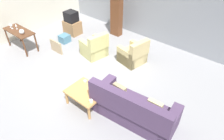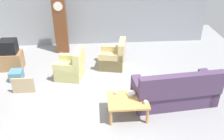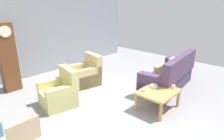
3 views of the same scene
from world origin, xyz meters
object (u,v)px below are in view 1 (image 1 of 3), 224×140
object	(u,v)px
tv_crt	(71,16)
glass_dome_cloche	(22,32)
bowl_white_stacked	(93,88)
cup_white_porcelain	(91,101)
wine_glass_mid	(11,25)
coffee_table_wood	(86,93)
armchair_olive_near	(95,48)
framed_picture_leaning	(56,47)
console_table_dark	(19,33)
couch_floral	(133,109)
wine_glass_short	(16,26)
cup_blue_rimmed	(99,96)
grandfather_clock	(117,13)
storage_box_blue	(65,38)
armchair_olive_far	(133,55)
tv_stand_cabinet	(72,27)
wine_glass_tall	(10,25)
cup_cream_tall	(85,81)

from	to	relation	value
tv_crt	glass_dome_cloche	distance (m)	2.12
glass_dome_cloche	bowl_white_stacked	size ratio (longest dim) A/B	0.94
cup_white_porcelain	wine_glass_mid	xyz separation A→B (m)	(-4.62, 0.60, 0.40)
coffee_table_wood	cup_white_porcelain	distance (m)	0.44
armchair_olive_near	cup_white_porcelain	world-z (taller)	armchair_olive_near
glass_dome_cloche	armchair_olive_near	bearing A→B (deg)	34.44
framed_picture_leaning	glass_dome_cloche	world-z (taller)	glass_dome_cloche
console_table_dark	bowl_white_stacked	bearing A→B (deg)	-4.29
couch_floral	tv_crt	distance (m)	5.16
bowl_white_stacked	wine_glass_short	size ratio (longest dim) A/B	0.91
cup_blue_rimmed	coffee_table_wood	bearing A→B (deg)	-170.12
grandfather_clock	cup_white_porcelain	bearing A→B (deg)	-59.38
glass_dome_cloche	bowl_white_stacked	world-z (taller)	glass_dome_cloche
armchair_olive_near	storage_box_blue	world-z (taller)	armchair_olive_near
armchair_olive_near	cup_white_porcelain	bearing A→B (deg)	-48.06
cup_white_porcelain	bowl_white_stacked	world-z (taller)	cup_white_porcelain
armchair_olive_far	framed_picture_leaning	bearing A→B (deg)	-153.65
tv_stand_cabinet	wine_glass_short	xyz separation A→B (m)	(-0.68, -2.03, 0.62)
wine_glass_tall	wine_glass_short	bearing A→B (deg)	13.77
couch_floral	armchair_olive_far	xyz separation A→B (m)	(-1.42, 2.04, -0.05)
tv_crt	cup_blue_rimmed	world-z (taller)	tv_crt
couch_floral	wine_glass_tall	distance (m)	5.68
couch_floral	cup_blue_rimmed	size ratio (longest dim) A/B	29.10
coffee_table_wood	wine_glass_short	distance (m)	4.14
console_table_dark	grandfather_clock	distance (m)	3.79
coffee_table_wood	armchair_olive_near	bearing A→B (deg)	128.03
cup_cream_tall	wine_glass_tall	bearing A→B (deg)	177.29
wine_glass_mid	glass_dome_cloche	bearing A→B (deg)	1.34
storage_box_blue	cup_cream_tall	bearing A→B (deg)	-29.33
wine_glass_tall	wine_glass_mid	world-z (taller)	wine_glass_mid
coffee_table_wood	storage_box_blue	size ratio (longest dim) A/B	2.55
storage_box_blue	wine_glass_short	distance (m)	1.81
console_table_dark	glass_dome_cloche	xyz separation A→B (m)	(0.34, -0.05, 0.20)
tv_crt	bowl_white_stacked	bearing A→B (deg)	-33.94
armchair_olive_near	bowl_white_stacked	size ratio (longest dim) A/B	4.91
tv_stand_cabinet	storage_box_blue	size ratio (longest dim) A/B	1.81
bowl_white_stacked	coffee_table_wood	bearing A→B (deg)	-119.65
tv_stand_cabinet	wine_glass_tall	world-z (taller)	wine_glass_tall
armchair_olive_far	bowl_white_stacked	world-z (taller)	armchair_olive_far
cup_cream_tall	wine_glass_tall	world-z (taller)	wine_glass_tall
coffee_table_wood	bowl_white_stacked	distance (m)	0.23
armchair_olive_far	storage_box_blue	size ratio (longest dim) A/B	2.46
console_table_dark	wine_glass_mid	xyz separation A→B (m)	(-0.31, -0.07, 0.25)
cup_white_porcelain	wine_glass_mid	world-z (taller)	wine_glass_mid
cup_white_porcelain	cup_blue_rimmed	xyz separation A→B (m)	(0.02, 0.26, -0.00)
wine_glass_short	coffee_table_wood	bearing A→B (deg)	-7.14
console_table_dark	bowl_white_stacked	xyz separation A→B (m)	(4.04, -0.30, -0.15)
coffee_table_wood	cup_cream_tall	bearing A→B (deg)	137.40
console_table_dark	tv_crt	world-z (taller)	tv_crt
coffee_table_wood	glass_dome_cloche	distance (m)	3.64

